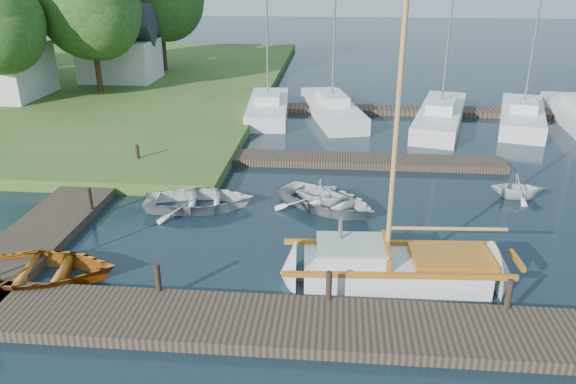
# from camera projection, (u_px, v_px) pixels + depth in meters

# --- Properties ---
(ground) EXTENTS (160.00, 160.00, 0.00)m
(ground) POSITION_uv_depth(u_px,v_px,m) (288.00, 224.00, 19.39)
(ground) COLOR black
(ground) RESTS_ON ground
(near_dock) EXTENTS (18.00, 2.20, 0.30)m
(near_dock) POSITION_uv_depth(u_px,v_px,m) (266.00, 323.00, 13.80)
(near_dock) COLOR black
(near_dock) RESTS_ON ground
(left_dock) EXTENTS (2.20, 18.00, 0.30)m
(left_dock) POSITION_uv_depth(u_px,v_px,m) (88.00, 191.00, 21.83)
(left_dock) COLOR black
(left_dock) RESTS_ON ground
(far_dock) EXTENTS (14.00, 1.60, 0.30)m
(far_dock) POSITION_uv_depth(u_px,v_px,m) (345.00, 160.00, 25.16)
(far_dock) COLOR black
(far_dock) RESTS_ON ground
(pontoon) EXTENTS (30.00, 1.60, 0.30)m
(pontoon) POSITION_uv_depth(u_px,v_px,m) (480.00, 112.00, 33.26)
(pontoon) COLOR black
(pontoon) RESTS_ON ground
(mooring_post_1) EXTENTS (0.16, 0.16, 0.80)m
(mooring_post_1) POSITION_uv_depth(u_px,v_px,m) (158.00, 277.00, 14.76)
(mooring_post_1) COLOR black
(mooring_post_1) RESTS_ON near_dock
(mooring_post_2) EXTENTS (0.16, 0.16, 0.80)m
(mooring_post_2) POSITION_uv_depth(u_px,v_px,m) (329.00, 286.00, 14.39)
(mooring_post_2) COLOR black
(mooring_post_2) RESTS_ON near_dock
(mooring_post_3) EXTENTS (0.16, 0.16, 0.80)m
(mooring_post_3) POSITION_uv_depth(u_px,v_px,m) (509.00, 294.00, 14.02)
(mooring_post_3) COLOR black
(mooring_post_3) RESTS_ON near_dock
(mooring_post_4) EXTENTS (0.16, 0.16, 0.80)m
(mooring_post_4) POSITION_uv_depth(u_px,v_px,m) (90.00, 198.00, 19.70)
(mooring_post_4) COLOR black
(mooring_post_4) RESTS_ON left_dock
(mooring_post_5) EXTENTS (0.16, 0.16, 0.80)m
(mooring_post_5) POSITION_uv_depth(u_px,v_px,m) (138.00, 154.00, 24.31)
(mooring_post_5) COLOR black
(mooring_post_5) RESTS_ON left_dock
(sailboat) EXTENTS (7.25, 2.38, 9.83)m
(sailboat) POSITION_uv_depth(u_px,v_px,m) (399.00, 271.00, 15.77)
(sailboat) COLOR silver
(sailboat) RESTS_ON ground
(dinghy) EXTENTS (4.86, 3.79, 0.92)m
(dinghy) POSITION_uv_depth(u_px,v_px,m) (35.00, 268.00, 15.71)
(dinghy) COLOR #964F13
(dinghy) RESTS_ON ground
(tender_a) EXTENTS (4.37, 3.41, 0.83)m
(tender_a) POSITION_uv_depth(u_px,v_px,m) (199.00, 198.00, 20.50)
(tender_a) COLOR silver
(tender_a) RESTS_ON ground
(tender_b) EXTENTS (2.48, 2.27, 1.10)m
(tender_b) POSITION_uv_depth(u_px,v_px,m) (323.00, 192.00, 20.66)
(tender_b) COLOR silver
(tender_b) RESTS_ON ground
(tender_c) EXTENTS (4.92, 4.61, 0.83)m
(tender_c) POSITION_uv_depth(u_px,v_px,m) (327.00, 198.00, 20.48)
(tender_c) COLOR silver
(tender_c) RESTS_ON ground
(tender_d) EXTENTS (2.13, 1.88, 1.06)m
(tender_d) POSITION_uv_depth(u_px,v_px,m) (519.00, 185.00, 21.35)
(tender_d) COLOR silver
(tender_d) RESTS_ON ground
(marina_boat_0) EXTENTS (2.70, 7.58, 10.25)m
(marina_boat_0) POSITION_uv_depth(u_px,v_px,m) (268.00, 106.00, 32.83)
(marina_boat_0) COLOR silver
(marina_boat_0) RESTS_ON ground
(marina_boat_1) EXTENTS (4.11, 8.61, 9.57)m
(marina_boat_1) POSITION_uv_depth(u_px,v_px,m) (332.00, 108.00, 32.60)
(marina_boat_1) COLOR silver
(marina_boat_1) RESTS_ON ground
(marina_boat_3) EXTENTS (4.41, 9.46, 12.17)m
(marina_boat_3) POSITION_uv_depth(u_px,v_px,m) (440.00, 114.00, 31.10)
(marina_boat_3) COLOR silver
(marina_boat_3) RESTS_ON ground
(marina_boat_4) EXTENTS (4.24, 8.19, 11.47)m
(marina_boat_4) POSITION_uv_depth(u_px,v_px,m) (522.00, 114.00, 31.07)
(marina_boat_4) COLOR silver
(marina_boat_4) RESTS_ON ground
(house_c) EXTENTS (5.25, 4.00, 5.28)m
(house_c) POSITION_uv_depth(u_px,v_px,m) (119.00, 50.00, 39.83)
(house_c) COLOR silver
(house_c) RESTS_ON shore
(tree_3) EXTENTS (6.41, 6.38, 8.74)m
(tree_3) POSITION_uv_depth(u_px,v_px,m) (90.00, 7.00, 34.97)
(tree_3) COLOR #332114
(tree_3) RESTS_ON shore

